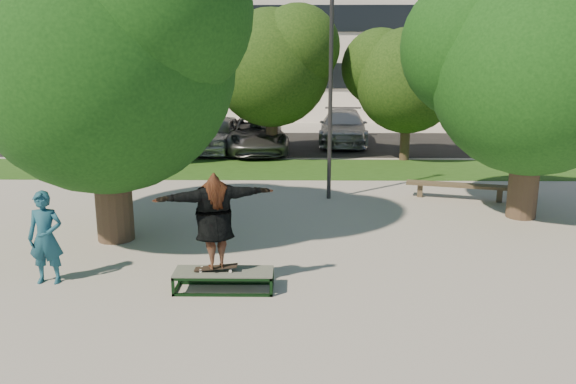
{
  "coord_description": "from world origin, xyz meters",
  "views": [
    {
      "loc": [
        -0.02,
        -11.47,
        4.16
      ],
      "look_at": [
        -0.18,
        0.6,
        1.25
      ],
      "focal_mm": 35.0,
      "sensor_mm": 36.0,
      "label": 1
    }
  ],
  "objects_px": {
    "tree_left": "(99,45)",
    "car_grey": "(256,135)",
    "lamppost": "(330,93)",
    "car_dark": "(188,136)",
    "bystander": "(46,238)",
    "bench": "(459,186)",
    "car_silver_a": "(217,134)",
    "grind_box": "(224,280)",
    "car_silver_b": "(343,127)",
    "tree_right": "(531,60)"
  },
  "relations": [
    {
      "from": "car_silver_b",
      "to": "tree_left",
      "type": "bearing_deg",
      "value": -109.75
    },
    {
      "from": "grind_box",
      "to": "bench",
      "type": "bearing_deg",
      "value": 47.67
    },
    {
      "from": "lamppost",
      "to": "car_dark",
      "type": "bearing_deg",
      "value": 124.46
    },
    {
      "from": "grind_box",
      "to": "car_dark",
      "type": "xyz_separation_m",
      "value": [
        -3.52,
        15.41,
        0.51
      ]
    },
    {
      "from": "car_dark",
      "to": "car_silver_b",
      "type": "relative_size",
      "value": 0.75
    },
    {
      "from": "tree_left",
      "to": "car_dark",
      "type": "xyz_separation_m",
      "value": [
        -0.54,
        12.41,
        -3.72
      ]
    },
    {
      "from": "tree_right",
      "to": "car_grey",
      "type": "height_order",
      "value": "tree_right"
    },
    {
      "from": "tree_right",
      "to": "car_grey",
      "type": "distance_m",
      "value": 13.36
    },
    {
      "from": "car_silver_a",
      "to": "tree_right",
      "type": "bearing_deg",
      "value": -41.62
    },
    {
      "from": "car_grey",
      "to": "car_silver_a",
      "type": "bearing_deg",
      "value": 173.64
    },
    {
      "from": "tree_left",
      "to": "lamppost",
      "type": "xyz_separation_m",
      "value": [
        5.29,
        3.91,
        -1.27
      ]
    },
    {
      "from": "tree_right",
      "to": "car_dark",
      "type": "relative_size",
      "value": 1.54
    },
    {
      "from": "bench",
      "to": "car_dark",
      "type": "distance_m",
      "value": 12.98
    },
    {
      "from": "lamppost",
      "to": "car_dark",
      "type": "height_order",
      "value": "lamppost"
    },
    {
      "from": "tree_right",
      "to": "bench",
      "type": "height_order",
      "value": "tree_right"
    },
    {
      "from": "grind_box",
      "to": "car_silver_b",
      "type": "bearing_deg",
      "value": 78.48
    },
    {
      "from": "tree_right",
      "to": "grind_box",
      "type": "bearing_deg",
      "value": -145.36
    },
    {
      "from": "tree_left",
      "to": "grind_box",
      "type": "relative_size",
      "value": 3.95
    },
    {
      "from": "lamppost",
      "to": "car_dark",
      "type": "distance_m",
      "value": 10.6
    },
    {
      "from": "tree_left",
      "to": "car_dark",
      "type": "height_order",
      "value": "tree_left"
    },
    {
      "from": "lamppost",
      "to": "car_dark",
      "type": "xyz_separation_m",
      "value": [
        -5.83,
        8.5,
        -2.45
      ]
    },
    {
      "from": "grind_box",
      "to": "car_silver_a",
      "type": "relative_size",
      "value": 0.38
    },
    {
      "from": "car_silver_b",
      "to": "grind_box",
      "type": "bearing_deg",
      "value": -97.31
    },
    {
      "from": "lamppost",
      "to": "bystander",
      "type": "bearing_deg",
      "value": -130.74
    },
    {
      "from": "bystander",
      "to": "car_silver_b",
      "type": "relative_size",
      "value": 0.32
    },
    {
      "from": "bystander",
      "to": "bench",
      "type": "xyz_separation_m",
      "value": [
        9.57,
        6.49,
        -0.49
      ]
    },
    {
      "from": "lamppost",
      "to": "car_silver_a",
      "type": "height_order",
      "value": "lamppost"
    },
    {
      "from": "car_silver_a",
      "to": "car_dark",
      "type": "distance_m",
      "value": 1.34
    },
    {
      "from": "tree_left",
      "to": "bystander",
      "type": "relative_size",
      "value": 4.01
    },
    {
      "from": "tree_left",
      "to": "car_grey",
      "type": "relative_size",
      "value": 1.28
    },
    {
      "from": "tree_left",
      "to": "car_grey",
      "type": "xyz_separation_m",
      "value": [
        2.52,
        12.41,
        -3.65
      ]
    },
    {
      "from": "car_silver_a",
      "to": "car_silver_b",
      "type": "bearing_deg",
      "value": 29.54
    },
    {
      "from": "tree_right",
      "to": "car_silver_b",
      "type": "relative_size",
      "value": 1.16
    },
    {
      "from": "car_grey",
      "to": "car_silver_b",
      "type": "relative_size",
      "value": 0.99
    },
    {
      "from": "car_grey",
      "to": "lamppost",
      "type": "bearing_deg",
      "value": -78.32
    },
    {
      "from": "bystander",
      "to": "car_silver_b",
      "type": "bearing_deg",
      "value": 66.83
    },
    {
      "from": "grind_box",
      "to": "bench",
      "type": "xyz_separation_m",
      "value": [
        6.22,
        6.82,
        0.21
      ]
    },
    {
      "from": "bystander",
      "to": "bench",
      "type": "relative_size",
      "value": 0.57
    },
    {
      "from": "lamppost",
      "to": "car_dark",
      "type": "relative_size",
      "value": 1.44
    },
    {
      "from": "car_dark",
      "to": "lamppost",
      "type": "bearing_deg",
      "value": -62.11
    },
    {
      "from": "tree_left",
      "to": "car_silver_b",
      "type": "relative_size",
      "value": 1.27
    },
    {
      "from": "lamppost",
      "to": "grind_box",
      "type": "height_order",
      "value": "lamppost"
    },
    {
      "from": "tree_left",
      "to": "lamppost",
      "type": "bearing_deg",
      "value": 36.42
    },
    {
      "from": "grind_box",
      "to": "car_grey",
      "type": "xyz_separation_m",
      "value": [
        -0.45,
        15.41,
        0.58
      ]
    },
    {
      "from": "tree_right",
      "to": "car_silver_a",
      "type": "height_order",
      "value": "tree_right"
    },
    {
      "from": "car_dark",
      "to": "car_grey",
      "type": "relative_size",
      "value": 0.76
    },
    {
      "from": "lamppost",
      "to": "car_silver_a",
      "type": "xyz_separation_m",
      "value": [
        -4.5,
        8.5,
        -2.34
      ]
    },
    {
      "from": "grind_box",
      "to": "car_silver_b",
      "type": "relative_size",
      "value": 0.32
    },
    {
      "from": "bench",
      "to": "grind_box",
      "type": "bearing_deg",
      "value": -116.66
    },
    {
      "from": "car_silver_a",
      "to": "lamppost",
      "type": "bearing_deg",
      "value": -55.84
    }
  ]
}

